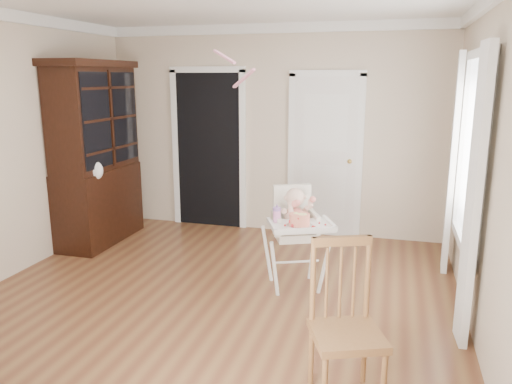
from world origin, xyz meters
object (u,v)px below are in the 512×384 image
(china_cabinet, at_px, (96,154))
(dining_chair, at_px, (346,328))
(sippy_cup, at_px, (277,214))
(high_chair, at_px, (295,226))
(cake, at_px, (300,220))

(china_cabinet, height_order, dining_chair, china_cabinet)
(sippy_cup, bearing_deg, high_chair, 53.35)
(sippy_cup, relative_size, china_cabinet, 0.08)
(cake, bearing_deg, sippy_cup, 167.66)
(high_chair, xyz_separation_m, sippy_cup, (-0.14, -0.19, 0.16))
(high_chair, distance_m, sippy_cup, 0.28)
(cake, bearing_deg, china_cabinet, 159.96)
(high_chair, height_order, dining_chair, dining_chair)
(cake, relative_size, dining_chair, 0.23)
(china_cabinet, xyz_separation_m, dining_chair, (3.32, -2.41, -0.63))
(sippy_cup, bearing_deg, dining_chair, -61.31)
(cake, bearing_deg, dining_chair, -67.95)
(sippy_cup, distance_m, dining_chair, 1.68)
(sippy_cup, xyz_separation_m, dining_chair, (0.80, -1.45, -0.30))
(sippy_cup, bearing_deg, china_cabinet, 159.30)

